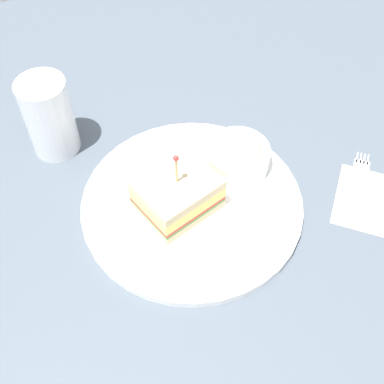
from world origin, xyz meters
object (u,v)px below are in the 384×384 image
at_px(sandwich_half_center, 177,194).
at_px(fork, 360,177).
at_px(drink_glass, 50,121).
at_px(napkin, 372,201).
at_px(plate, 192,204).
at_px(coleslaw_bowl, 238,154).

distance_m(sandwich_half_center, fork, 0.26).
bearing_deg(sandwich_half_center, drink_glass, 122.37).
xyz_separation_m(sandwich_half_center, fork, (0.25, -0.05, -0.04)).
bearing_deg(drink_glass, sandwich_half_center, -57.63).
bearing_deg(napkin, fork, 76.57).
bearing_deg(drink_glass, fork, -32.09).
bearing_deg(fork, sandwich_half_center, 168.69).
bearing_deg(sandwich_half_center, plate, -0.84).
height_order(plate, napkin, plate).
xyz_separation_m(plate, drink_glass, (-0.13, 0.18, 0.04)).
xyz_separation_m(sandwich_half_center, coleslaw_bowl, (0.10, 0.03, -0.00)).
bearing_deg(plate, fork, -12.19).
distance_m(plate, coleslaw_bowl, 0.09).
bearing_deg(drink_glass, napkin, -37.20).
relative_size(sandwich_half_center, drink_glass, 0.96).
bearing_deg(fork, napkin, -103.43).
distance_m(drink_glass, napkin, 0.45).
relative_size(plate, drink_glass, 2.50).
bearing_deg(fork, plate, 167.81).
bearing_deg(sandwich_half_center, fork, -11.31).
xyz_separation_m(plate, sandwich_half_center, (-0.02, 0.00, 0.03)).
distance_m(sandwich_half_center, coleslaw_bowl, 0.11).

